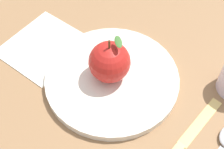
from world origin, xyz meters
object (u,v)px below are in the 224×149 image
at_px(dinner_plate, 112,78).
at_px(apple, 109,62).
at_px(knife, 182,145).
at_px(linen_napkin, 44,46).

bearing_deg(dinner_plate, apple, 134.15).
xyz_separation_m(knife, linen_napkin, (-0.21, 0.25, -0.00)).
height_order(dinner_plate, linen_napkin, dinner_plate).
bearing_deg(linen_napkin, knife, -49.31).
relative_size(apple, linen_napkin, 0.60).
relative_size(dinner_plate, apple, 2.70).
bearing_deg(knife, dinner_plate, 122.25).
xyz_separation_m(dinner_plate, apple, (-0.00, 0.00, 0.04)).
distance_m(dinner_plate, apple, 0.04).
distance_m(knife, linen_napkin, 0.33).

